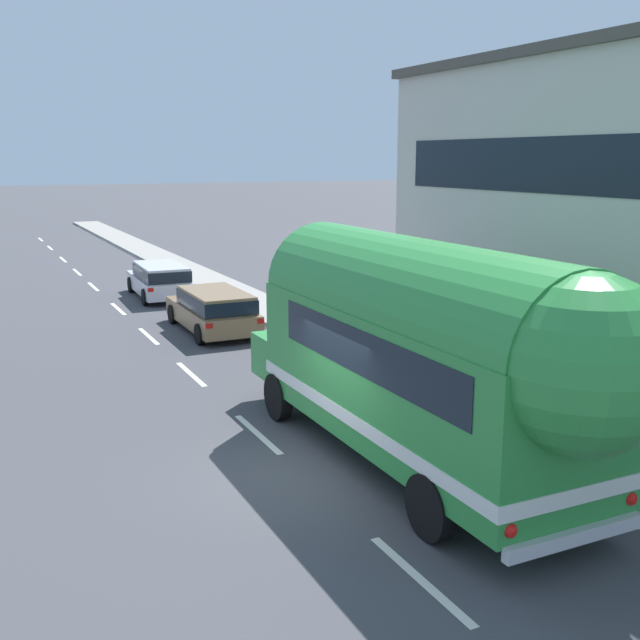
% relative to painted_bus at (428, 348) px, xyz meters
% --- Properties ---
extents(ground_plane, '(300.00, 300.00, 0.00)m').
position_rel_painted_bus_xyz_m(ground_plane, '(-1.89, 0.98, -2.31)').
color(ground_plane, '#424247').
extents(lane_markings, '(3.91, 80.00, 0.01)m').
position_rel_painted_bus_xyz_m(lane_markings, '(0.77, 13.64, -2.30)').
color(lane_markings, silver).
rests_on(lane_markings, ground).
extents(sidewalk_slab, '(2.03, 90.00, 0.15)m').
position_rel_painted_bus_xyz_m(sidewalk_slab, '(2.91, 10.98, -2.23)').
color(sidewalk_slab, gray).
rests_on(sidewalk_slab, ground).
extents(painted_bus, '(2.61, 10.27, 4.12)m').
position_rel_painted_bus_xyz_m(painted_bus, '(0.00, 0.00, 0.00)').
color(painted_bus, '#2D8C3D').
rests_on(painted_bus, ground).
extents(car_lead, '(1.98, 4.67, 1.37)m').
position_rel_painted_bus_xyz_m(car_lead, '(0.13, 12.24, -1.52)').
color(car_lead, olive).
rests_on(car_lead, ground).
extents(car_second, '(2.05, 4.56, 1.37)m').
position_rel_painted_bus_xyz_m(car_second, '(0.08, 18.90, -1.51)').
color(car_second, silver).
rests_on(car_second, ground).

